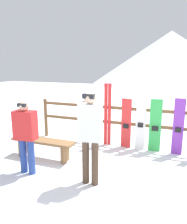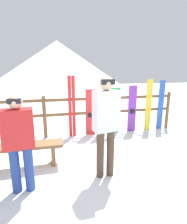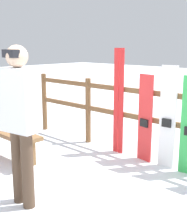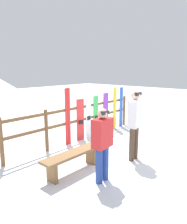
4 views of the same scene
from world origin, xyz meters
The scene contains 12 objects.
ground_plane centered at (0.00, 0.00, 0.00)m, with size 40.00×40.00×0.00m, color white.
fence centered at (0.00, 1.87, 0.71)m, with size 5.31×0.10×1.20m.
bench centered at (-1.71, 0.37, 0.36)m, with size 1.59×0.36×0.47m.
person_white centered at (-0.21, -0.29, 1.05)m, with size 0.46×0.30×1.79m.
person_red centered at (-1.59, -0.37, 0.88)m, with size 0.47×0.29×1.54m.
ski_pair_red centered at (-0.54, 1.81, 0.87)m, with size 0.20×0.02×1.74m.
snowboard_red centered at (-0.01, 1.81, 0.67)m, with size 0.28×0.09×1.36m.
snowboard_white centered at (0.38, 1.81, 0.75)m, with size 0.25×0.07×1.51m.
snowboard_green centered at (0.75, 1.81, 0.69)m, with size 0.30×0.09×1.39m.
snowboard_purple centered at (1.31, 1.81, 0.71)m, with size 0.26×0.06×1.44m.
ski_pair_yellow centered at (1.86, 1.81, 0.81)m, with size 0.19×0.02×1.61m.
ski_pair_blue centered at (2.30, 1.81, 0.79)m, with size 0.20×0.02×1.58m.
Camera 4 is at (-4.85, -3.00, 2.31)m, focal length 35.00 mm.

